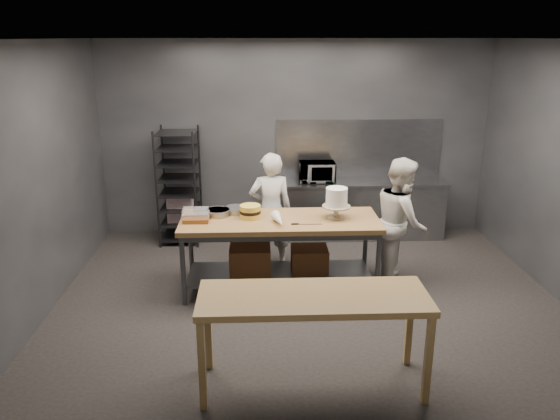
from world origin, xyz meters
The scene contains 16 objects.
ground centered at (0.00, 0.00, 0.00)m, with size 6.00×6.00×0.00m, color black.
back_wall centered at (0.00, 2.50, 1.50)m, with size 6.00×0.04×3.00m, color #4C4F54.
work_table centered at (-0.35, 0.35, 0.57)m, with size 2.40×0.90×0.92m.
near_counter centered at (-0.12, -1.66, 0.81)m, with size 2.00×0.70×0.90m.
back_counter centered at (1.00, 2.18, 0.45)m, with size 2.60×0.60×0.90m.
splashback_panel centered at (1.00, 2.48, 1.35)m, with size 2.60×0.02×0.90m, color slate.
speed_rack centered at (-1.78, 2.10, 0.86)m, with size 0.62×0.67×1.75m.
chef_behind centered at (-0.42, 1.08, 0.79)m, with size 0.58×0.38×1.59m, color silver.
chef_right centered at (1.20, 0.49, 0.81)m, with size 0.79×0.62×1.63m, color silver.
microwave centered at (0.31, 2.18, 1.05)m, with size 0.54×0.37×0.30m, color black.
frosted_cake_stand centered at (0.35, 0.34, 1.16)m, with size 0.34×0.34×0.38m.
layer_cake centered at (-0.68, 0.40, 1.00)m, with size 0.25×0.25×0.16m.
cake_pans centered at (-1.06, 0.54, 0.96)m, with size 0.67×0.39×0.07m.
piping_bag centered at (-0.35, 0.13, 0.98)m, with size 0.12×0.12×0.38m, color white.
offset_spatula centered at (-0.07, 0.12, 0.93)m, with size 0.36×0.02×0.02m.
pastry_clamshells centered at (-1.34, 0.36, 0.98)m, with size 0.33×0.37×0.11m.
Camera 1 is at (-0.58, -5.90, 3.03)m, focal length 35.00 mm.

